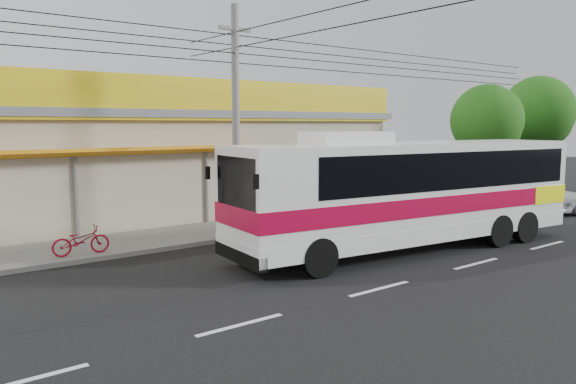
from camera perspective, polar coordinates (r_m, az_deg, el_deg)
name	(u,v)px	position (r m, az deg, el deg)	size (l,w,h in m)	color
ground	(312,268)	(15.66, 2.50, -7.74)	(120.00, 120.00, 0.00)	black
sidewalk	(204,233)	(20.47, -8.48, -4.11)	(30.00, 3.20, 0.15)	slate
lane_markings	(379,289)	(13.92, 9.28, -9.69)	(50.00, 0.12, 0.01)	silver
storefront_building	(140,163)	(25.13, -14.82, 2.89)	(22.60, 9.20, 5.70)	#9E977F
coach_bus	(415,187)	(18.06, 12.79, 0.53)	(12.38, 3.96, 3.75)	silver
motorbike_red	(81,240)	(17.54, -20.31, -4.64)	(0.57, 1.63, 0.86)	maroon
white_car	(535,197)	(27.07, 23.76, -0.50)	(2.47, 5.36, 1.49)	silver
utility_pole	(235,47)	(18.84, -5.40, 14.41)	(34.00, 14.00, 7.79)	#5D5D5B
tree_near	(489,123)	(30.29, 19.73, 6.64)	(3.60, 3.60, 5.96)	#322114
tree_far	(540,114)	(35.28, 24.25, 7.21)	(4.03, 4.03, 6.69)	#322114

